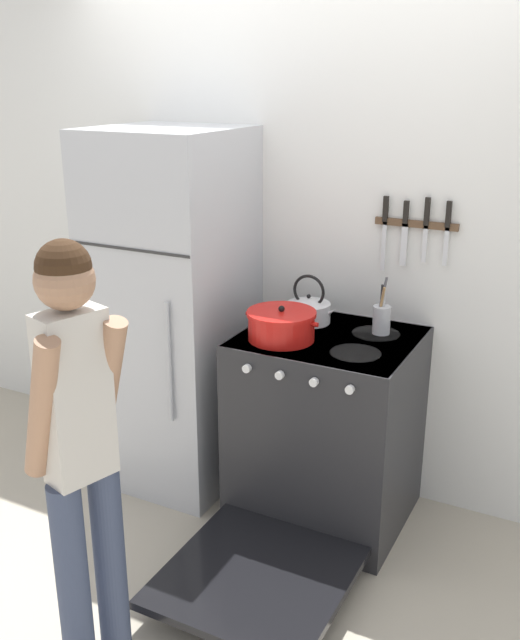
% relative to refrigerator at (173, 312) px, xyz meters
% --- Properties ---
extents(ground_plane, '(14.00, 14.00, 0.00)m').
position_rel_refrigerator_xyz_m(ground_plane, '(0.54, 0.33, -0.90)').
color(ground_plane, '#B2A893').
extents(wall_back, '(10.00, 0.06, 2.55)m').
position_rel_refrigerator_xyz_m(wall_back, '(0.54, 0.36, 0.38)').
color(wall_back, silver).
rests_on(wall_back, ground_plane).
extents(refrigerator, '(0.67, 0.69, 1.80)m').
position_rel_refrigerator_xyz_m(refrigerator, '(0.00, 0.00, 0.00)').
color(refrigerator, '#B7BABF').
rests_on(refrigerator, ground_plane).
extents(stove_range, '(0.78, 1.41, 0.92)m').
position_rel_refrigerator_xyz_m(stove_range, '(0.84, -0.04, -0.44)').
color(stove_range, '#232326').
rests_on(stove_range, ground_plane).
extents(dutch_oven_pot, '(0.35, 0.31, 0.16)m').
position_rel_refrigerator_xyz_m(dutch_oven_pot, '(0.67, -0.14, 0.08)').
color(dutch_oven_pot, red).
rests_on(dutch_oven_pot, stove_range).
extents(tea_kettle, '(0.26, 0.21, 0.23)m').
position_rel_refrigerator_xyz_m(tea_kettle, '(0.68, 0.13, 0.08)').
color(tea_kettle, silver).
rests_on(tea_kettle, stove_range).
extents(utensil_jar, '(0.08, 0.08, 0.27)m').
position_rel_refrigerator_xyz_m(utensil_jar, '(1.04, 0.14, 0.09)').
color(utensil_jar, '#B7BABF').
rests_on(utensil_jar, stove_range).
extents(person, '(0.31, 0.37, 1.57)m').
position_rel_refrigerator_xyz_m(person, '(0.47, -1.25, -0.00)').
color(person, '#38425B').
rests_on(person, ground_plane).
extents(wall_knife_strip, '(0.38, 0.03, 0.36)m').
position_rel_refrigerator_xyz_m(wall_knife_strip, '(1.11, 0.32, 0.50)').
color(wall_knife_strip, brown).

